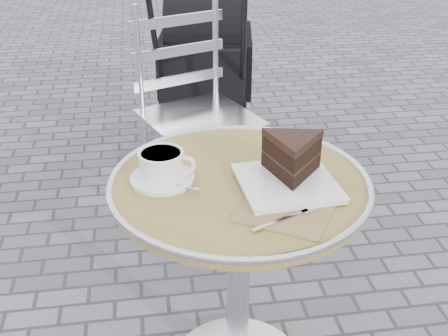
{
  "coord_description": "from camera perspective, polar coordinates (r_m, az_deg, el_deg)",
  "views": [
    {
      "loc": [
        -0.24,
        -1.3,
        1.49
      ],
      "look_at": [
        -0.04,
        -0.01,
        0.78
      ],
      "focal_mm": 45.0,
      "sensor_mm": 36.0,
      "label": 1
    }
  ],
  "objects": [
    {
      "name": "baby_stroller",
      "position": [
        3.18,
        -1.89,
        9.76
      ],
      "size": [
        0.62,
        1.08,
        1.05
      ],
      "rotation": [
        0.0,
        0.0,
        -0.17
      ],
      "color": "black",
      "rests_on": "ground"
    },
    {
      "name": "cafe_table",
      "position": [
        1.61,
        1.51,
        -6.37
      ],
      "size": [
        0.72,
        0.72,
        0.74
      ],
      "color": "silver",
      "rests_on": "ground"
    },
    {
      "name": "bistro_chair",
      "position": [
        2.51,
        -3.68,
        7.94
      ],
      "size": [
        0.58,
        0.58,
        0.99
      ],
      "rotation": [
        0.0,
        0.0,
        0.38
      ],
      "color": "silver",
      "rests_on": "ground"
    },
    {
      "name": "cappuccino_set",
      "position": [
        1.51,
        -6.27,
        -0.04
      ],
      "size": [
        0.18,
        0.17,
        0.09
      ],
      "rotation": [
        0.0,
        0.0,
        -0.15
      ],
      "color": "white",
      "rests_on": "cafe_table"
    },
    {
      "name": "cake_plate_set",
      "position": [
        1.5,
        6.85,
        0.59
      ],
      "size": [
        0.32,
        0.41,
        0.13
      ],
      "rotation": [
        0.0,
        0.0,
        0.07
      ],
      "color": "#917050",
      "rests_on": "cafe_table"
    }
  ]
}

